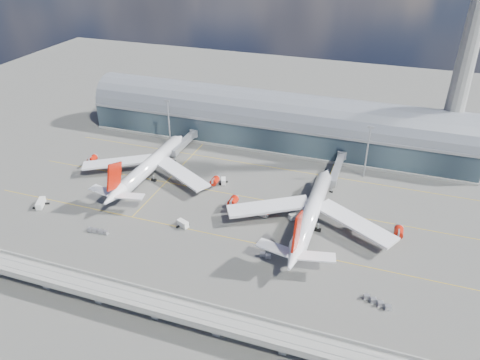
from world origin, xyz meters
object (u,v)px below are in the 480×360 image
(floodlight_mast_right, at_px, (367,151))
(service_truck_4, at_px, (223,181))
(cargo_train_0, at_px, (98,231))
(cargo_train_1, at_px, (377,302))
(airliner_right, at_px, (311,213))
(cargo_train_2, at_px, (265,255))
(service_truck_5, at_px, (196,183))
(floodlight_mast_left, at_px, (169,122))
(service_truck_0, at_px, (41,203))
(service_truck_1, at_px, (183,224))
(service_truck_3, at_px, (296,216))
(airliner_left, at_px, (148,167))
(control_tower, at_px, (467,58))
(service_truck_2, at_px, (260,212))

(floodlight_mast_right, relative_size, service_truck_4, 5.36)
(cargo_train_0, height_order, cargo_train_1, cargo_train_1)
(airliner_right, bearing_deg, cargo_train_2, -114.84)
(service_truck_5, distance_m, cargo_train_1, 96.34)
(floodlight_mast_left, height_order, service_truck_0, floodlight_mast_left)
(floodlight_mast_right, xyz_separation_m, cargo_train_1, (13.20, -82.23, -12.81))
(floodlight_mast_right, distance_m, service_truck_0, 144.17)
(service_truck_4, height_order, cargo_train_0, service_truck_4)
(service_truck_1, bearing_deg, floodlight_mast_right, -21.28)
(airliner_right, height_order, service_truck_3, airliner_right)
(floodlight_mast_left, distance_m, airliner_left, 35.50)
(cargo_train_0, bearing_deg, airliner_left, 6.01)
(control_tower, height_order, cargo_train_0, control_tower)
(cargo_train_2, bearing_deg, cargo_train_0, 84.69)
(service_truck_0, distance_m, service_truck_5, 66.11)
(airliner_right, distance_m, service_truck_1, 50.33)
(floodlight_mast_left, relative_size, service_truck_1, 4.86)
(control_tower, distance_m, service_truck_4, 120.68)
(control_tower, distance_m, service_truck_2, 114.87)
(cargo_train_0, distance_m, cargo_train_1, 105.12)
(airliner_right, xyz_separation_m, service_truck_3, (-6.61, 2.94, -4.51))
(cargo_train_2, bearing_deg, service_truck_3, -21.09)
(floodlight_mast_left, distance_m, airliner_right, 97.18)
(service_truck_3, relative_size, cargo_train_2, 1.29)
(floodlight_mast_left, xyz_separation_m, service_truck_0, (-25.10, -70.63, -12.11))
(service_truck_0, distance_m, service_truck_4, 78.42)
(airliner_left, bearing_deg, service_truck_5, 0.91)
(floodlight_mast_right, relative_size, airliner_left, 0.36)
(floodlight_mast_right, bearing_deg, service_truck_1, -134.18)
(control_tower, xyz_separation_m, floodlight_mast_right, (-35.00, -28.00, -38.00))
(floodlight_mast_left, height_order, service_truck_1, floodlight_mast_left)
(service_truck_5, bearing_deg, floodlight_mast_right, -40.46)
(service_truck_4, bearing_deg, service_truck_2, -61.49)
(service_truck_1, bearing_deg, service_truck_5, 36.97)
(service_truck_2, bearing_deg, service_truck_1, 138.80)
(service_truck_3, bearing_deg, service_truck_5, -148.85)
(airliner_left, relative_size, cargo_train_2, 15.52)
(airliner_right, relative_size, service_truck_2, 9.42)
(floodlight_mast_left, distance_m, service_truck_3, 90.49)
(service_truck_2, height_order, service_truck_4, service_truck_2)
(airliner_right, xyz_separation_m, service_truck_2, (-21.13, 0.68, -4.58))
(service_truck_1, distance_m, service_truck_4, 36.89)
(service_truck_2, bearing_deg, cargo_train_2, -144.06)
(control_tower, bearing_deg, service_truck_5, -149.51)
(cargo_train_1, bearing_deg, airliner_left, 44.66)
(service_truck_1, height_order, cargo_train_0, service_truck_1)
(service_truck_3, bearing_deg, service_truck_2, -127.85)
(service_truck_0, bearing_deg, service_truck_3, -9.77)
(airliner_right, xyz_separation_m, cargo_train_1, (28.60, -35.03, -5.15))
(floodlight_mast_left, xyz_separation_m, service_truck_1, (37.49, -64.33, -12.23))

